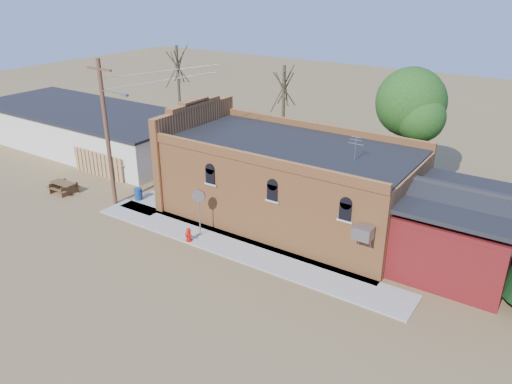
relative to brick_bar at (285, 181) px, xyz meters
The scene contains 15 objects.
ground 6.19m from the brick_bar, 106.65° to the right, with size 120.00×120.00×0.00m, color brown.
sidewalk_south 5.14m from the brick_bar, 91.78° to the right, with size 19.00×2.20×0.08m, color #9E9991.
sidewalk_west 8.28m from the brick_bar, behind, with size 2.60×10.00×0.08m, color #9E9991.
brick_bar is the anchor object (origin of this frame).
red_shed 9.86m from the brick_bar, ahead, with size 5.40×6.40×4.30m.
storage_building 20.81m from the brick_bar, behind, with size 20.40×8.40×3.17m.
wood_fence 14.61m from the brick_bar, behind, with size 5.20×0.10×1.80m, color olive, non-canonical shape.
utility_pole 10.96m from the brick_bar, 156.31° to the right, with size 3.12×0.26×9.00m.
tree_bare_near 9.54m from the brick_bar, 121.74° to the left, with size 2.80×2.80×7.65m.
tree_bare_far 18.25m from the brick_bar, 151.47° to the left, with size 2.80×2.80×8.16m.
tree_leafy 9.80m from the brick_bar, 61.44° to the left, with size 4.40×4.40×8.15m.
fire_hydrant 6.40m from the brick_bar, 116.07° to the right, with size 0.44×0.41×0.78m.
stop_sign 5.32m from the brick_bar, 118.93° to the right, with size 0.69×0.40×2.76m.
trash_barrel 9.66m from the brick_bar, 160.63° to the right, with size 0.50×0.50×0.77m, color navy.
picnic_table 14.99m from the brick_bar, 160.38° to the right, with size 1.79×1.40×0.73m.
Camera 1 is at (15.16, -17.65, 13.24)m, focal length 35.00 mm.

